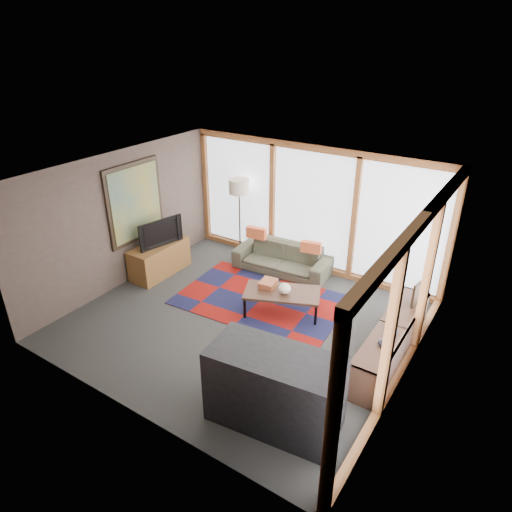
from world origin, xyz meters
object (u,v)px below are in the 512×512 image
Objects in this scene: tv_console at (160,259)px; bar_counter at (275,389)px; bookshelf at (391,341)px; sofa at (282,258)px; floor_lamp at (240,218)px; coffee_table at (282,302)px; television at (158,231)px.

bar_counter is at bearing -27.89° from tv_console.
bar_counter reaches higher than bookshelf.
floor_lamp is (-1.20, 0.21, 0.57)m from sofa.
coffee_table is 2.02m from bookshelf.
bar_counter reaches higher than sofa.
sofa is 1.20× the size of bar_counter.
floor_lamp is 1.32× the size of coffee_table.
sofa is 2.51m from tv_console.
sofa is 0.82× the size of bookshelf.
floor_lamp is at bearing 141.87° from coffee_table.
coffee_table is at bearing -75.40° from television.
floor_lamp reaches higher than bar_counter.
bar_counter is at bearing -112.30° from bookshelf.
bookshelf is at bearing -4.68° from coffee_table.
coffee_table is 2.52m from bar_counter.
bar_counter reaches higher than coffee_table.
television is 4.56m from bar_counter.
floor_lamp is at bearing 156.67° from bookshelf.
coffee_table is (1.99, -1.56, -0.64)m from floor_lamp.
tv_console is 1.34× the size of television.
sofa reaches higher than coffee_table.
floor_lamp reaches higher than television.
bar_counter is (3.16, -3.77, -0.34)m from floor_lamp.
floor_lamp is 1.82m from television.
television reaches higher than tv_console.
television is at bearing -117.44° from floor_lamp.
coffee_table is at bearing -38.13° from floor_lamp.
coffee_table is at bearing -64.57° from sofa.
bookshelf is at bearing 61.22° from bar_counter.
coffee_table is 1.35× the size of television.
floor_lamp is at bearing 165.50° from sofa.
television is at bearing 178.73° from bookshelf.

